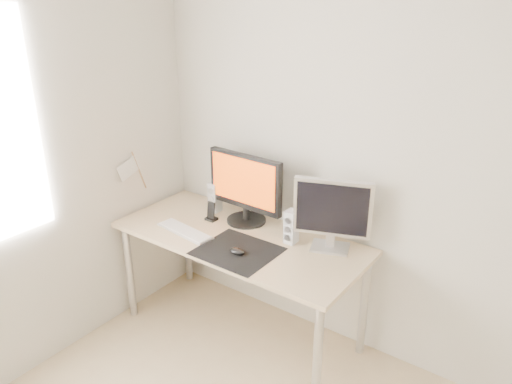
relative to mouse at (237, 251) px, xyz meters
The scene contains 11 objects.
wall_back 1.10m from the mouse, 35.06° to the left, with size 3.50×3.50×0.00m, color silver.
mousepad 0.04m from the mouse, 123.69° to the left, with size 0.45×0.40×0.00m, color black.
mouse is the anchor object (origin of this frame).
desk 0.25m from the mouse, 124.40° to the left, with size 1.60×0.70×0.73m.
main_monitor 0.49m from the mouse, 120.48° to the left, with size 0.55×0.27×0.47m.
second_monitor 0.60m from the mouse, 43.09° to the left, with size 0.44×0.23×0.43m.
speaker_left 0.63m from the mouse, 141.85° to the left, with size 0.07×0.08×0.21m.
speaker_right 0.36m from the mouse, 60.50° to the left, with size 0.07×0.08×0.21m.
keyboard 0.45m from the mouse, behind, with size 0.43×0.17×0.02m.
phone_dock 0.50m from the mouse, 148.01° to the left, with size 0.07×0.06×0.13m.
pennant 0.97m from the mouse, behind, with size 0.01×0.23×0.29m.
Camera 1 is at (0.78, -0.80, 2.18)m, focal length 35.00 mm.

